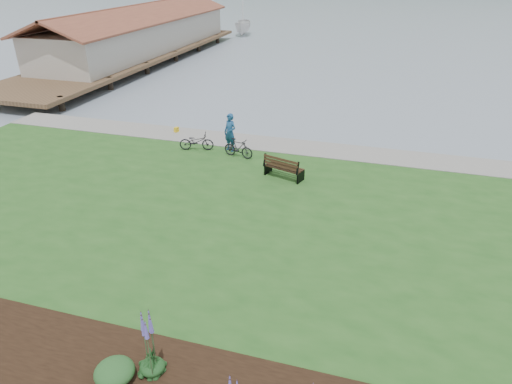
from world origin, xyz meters
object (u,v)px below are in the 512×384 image
person (230,129)px  park_bench (283,167)px  sailboat (243,35)px  bicycle_a (196,141)px

person → park_bench: bearing=-14.0°
person → sailboat: (-12.90, 41.70, -1.56)m
sailboat → park_bench: bearing=-79.9°
sailboat → bicycle_a: bearing=-85.3°
park_bench → bicycle_a: (-5.15, 2.11, -0.08)m
park_bench → person: person is taller
park_bench → person: (-3.42, 2.54, 0.61)m
park_bench → sailboat: bearing=127.9°
sailboat → person: bearing=-83.0°
person → sailboat: 43.68m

